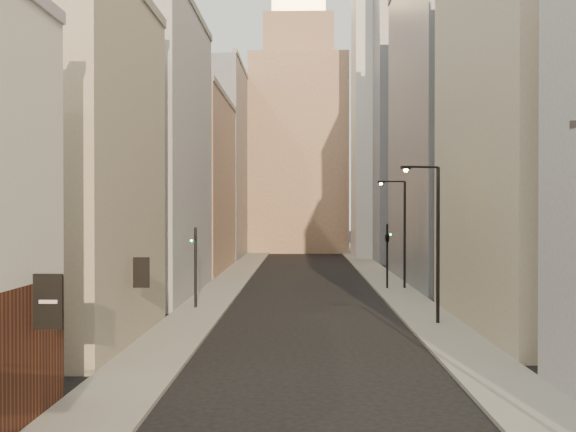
% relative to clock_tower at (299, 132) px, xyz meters
% --- Properties ---
extents(sidewalk_left, '(3.00, 140.00, 0.15)m').
position_rel_clock_tower_xyz_m(sidewalk_left, '(-5.50, -37.00, -17.56)').
color(sidewalk_left, gray).
rests_on(sidewalk_left, ground).
extents(sidewalk_right, '(3.00, 140.00, 0.15)m').
position_rel_clock_tower_xyz_m(sidewalk_right, '(7.50, -37.00, -17.56)').
color(sidewalk_right, gray).
rests_on(sidewalk_right, ground).
extents(left_bldg_beige, '(8.00, 12.00, 16.00)m').
position_rel_clock_tower_xyz_m(left_bldg_beige, '(-11.00, -66.00, -9.63)').
color(left_bldg_beige, gray).
rests_on(left_bldg_beige, ground).
extents(left_bldg_grey, '(8.00, 16.00, 20.00)m').
position_rel_clock_tower_xyz_m(left_bldg_grey, '(-11.00, -50.00, -7.63)').
color(left_bldg_grey, gray).
rests_on(left_bldg_grey, ground).
extents(left_bldg_tan, '(8.00, 18.00, 17.00)m').
position_rel_clock_tower_xyz_m(left_bldg_tan, '(-11.00, -32.00, -9.13)').
color(left_bldg_tan, '#906B51').
rests_on(left_bldg_tan, ground).
extents(left_bldg_wingrid, '(8.00, 20.00, 24.00)m').
position_rel_clock_tower_xyz_m(left_bldg_wingrid, '(-11.00, -12.00, -5.63)').
color(left_bldg_wingrid, gray).
rests_on(left_bldg_wingrid, ground).
extents(right_bldg_beige, '(8.00, 16.00, 20.00)m').
position_rel_clock_tower_xyz_m(right_bldg_beige, '(13.00, -62.00, -7.63)').
color(right_bldg_beige, gray).
rests_on(right_bldg_beige, ground).
extents(right_bldg_wingrid, '(8.00, 20.00, 26.00)m').
position_rel_clock_tower_xyz_m(right_bldg_wingrid, '(13.00, -42.00, -4.63)').
color(right_bldg_wingrid, gray).
rests_on(right_bldg_wingrid, ground).
extents(highrise, '(21.00, 23.00, 51.20)m').
position_rel_clock_tower_xyz_m(highrise, '(19.00, -14.00, 8.02)').
color(highrise, gray).
rests_on(highrise, ground).
extents(clock_tower, '(14.00, 14.00, 44.90)m').
position_rel_clock_tower_xyz_m(clock_tower, '(0.00, 0.00, 0.00)').
color(clock_tower, '#906B51').
rests_on(clock_tower, ground).
extents(white_tower, '(8.00, 8.00, 41.50)m').
position_rel_clock_tower_xyz_m(white_tower, '(11.00, -14.00, 0.97)').
color(white_tower, silver).
rests_on(white_tower, ground).
extents(streetlamp_mid, '(2.13, 0.78, 8.35)m').
position_rel_clock_tower_xyz_m(streetlamp_mid, '(7.45, -61.48, -12.86)').
color(streetlamp_mid, black).
rests_on(streetlamp_mid, ground).
extents(streetlamp_far, '(2.16, 0.45, 8.26)m').
position_rel_clock_tower_xyz_m(streetlamp_far, '(8.10, -46.47, -12.91)').
color(streetlamp_far, black).
rests_on(streetlamp_far, ground).
extents(traffic_light_left, '(0.56, 0.46, 5.00)m').
position_rel_clock_tower_xyz_m(traffic_light_left, '(-5.93, -56.39, -14.19)').
color(traffic_light_left, black).
rests_on(traffic_light_left, ground).
extents(traffic_light_right, '(0.63, 0.61, 5.00)m').
position_rel_clock_tower_xyz_m(traffic_light_right, '(6.97, -46.66, -13.92)').
color(traffic_light_right, black).
rests_on(traffic_light_right, ground).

